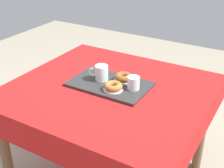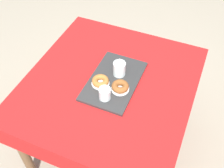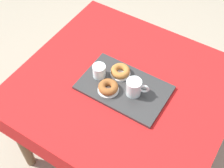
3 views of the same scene
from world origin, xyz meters
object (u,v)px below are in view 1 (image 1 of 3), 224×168
object	(u,v)px
serving_tray	(110,84)
donut_plate_right	(123,80)
water_glass_near	(133,84)
sugar_donut_left	(113,86)
donut_plate_left	(113,89)
dining_table	(109,102)
sugar_donut_right	(124,77)
tea_mug_left	(101,73)

from	to	relation	value
serving_tray	donut_plate_right	bearing A→B (deg)	-132.02
water_glass_near	sugar_donut_left	distance (m)	0.12
donut_plate_left	sugar_donut_left	distance (m)	0.02
dining_table	sugar_donut_right	distance (m)	0.18
tea_mug_left	donut_plate_right	bearing A→B (deg)	-155.77
donut_plate_left	sugar_donut_right	xyz separation A→B (m)	(0.00, -0.13, 0.02)
dining_table	water_glass_near	xyz separation A→B (m)	(-0.14, -0.03, 0.15)
serving_tray	sugar_donut_right	bearing A→B (deg)	-132.02
tea_mug_left	donut_plate_left	distance (m)	0.16
serving_tray	sugar_donut_left	distance (m)	0.10
dining_table	tea_mug_left	size ratio (longest dim) A/B	9.68
tea_mug_left	donut_plate_right	distance (m)	0.14
serving_tray	sugar_donut_left	bearing A→B (deg)	134.01
serving_tray	donut_plate_right	world-z (taller)	donut_plate_right
dining_table	donut_plate_right	world-z (taller)	donut_plate_right
sugar_donut_right	dining_table	bearing A→B (deg)	63.02
donut_plate_left	serving_tray	bearing A→B (deg)	-45.99
water_glass_near	sugar_donut_right	world-z (taller)	water_glass_near
serving_tray	water_glass_near	world-z (taller)	water_glass_near
sugar_donut_left	sugar_donut_right	size ratio (longest dim) A/B	1.00
sugar_donut_left	water_glass_near	bearing A→B (deg)	-142.18
sugar_donut_right	tea_mug_left	bearing A→B (deg)	24.23
sugar_donut_left	tea_mug_left	bearing A→B (deg)	-30.42
water_glass_near	serving_tray	bearing A→B (deg)	2.11
water_glass_near	donut_plate_right	world-z (taller)	water_glass_near
sugar_donut_left	sugar_donut_right	xyz separation A→B (m)	(0.00, -0.13, 0.00)
dining_table	sugar_donut_left	distance (m)	0.16
donut_plate_left	sugar_donut_left	world-z (taller)	sugar_donut_left
tea_mug_left	sugar_donut_left	xyz separation A→B (m)	(-0.13, 0.08, -0.02)
dining_table	sugar_donut_left	world-z (taller)	sugar_donut_left
dining_table	sugar_donut_left	size ratio (longest dim) A/B	10.73
dining_table	water_glass_near	bearing A→B (deg)	-167.81
tea_mug_left	sugar_donut_right	xyz separation A→B (m)	(-0.12, -0.06, -0.02)
dining_table	water_glass_near	size ratio (longest dim) A/B	15.26
tea_mug_left	sugar_donut_right	distance (m)	0.14
water_glass_near	donut_plate_left	bearing A→B (deg)	37.82
dining_table	donut_plate_right	xyz separation A→B (m)	(-0.05, -0.09, 0.12)
sugar_donut_left	sugar_donut_right	distance (m)	0.13
dining_table	donut_plate_right	bearing A→B (deg)	-116.98
water_glass_near	donut_plate_left	distance (m)	0.12
serving_tray	sugar_donut_right	world-z (taller)	sugar_donut_right
dining_table	donut_plate_left	world-z (taller)	donut_plate_left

